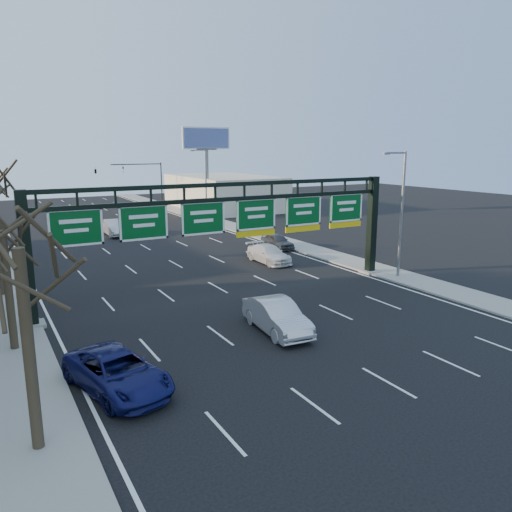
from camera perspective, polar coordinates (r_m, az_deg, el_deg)
ground at (r=25.60m, az=5.34°, el=-8.95°), size 160.00×160.00×0.00m
sidewalk_right at (r=48.48m, az=4.26°, el=1.34°), size 3.00×120.00×0.12m
lane_markings at (r=42.83m, az=-10.13°, el=-0.36°), size 21.60×120.00×0.01m
sign_gantry at (r=31.16m, az=-2.69°, el=3.75°), size 24.60×1.20×7.20m
building_right_distant at (r=77.55m, az=-3.70°, el=7.29°), size 12.00×20.00×5.00m
tree_near at (r=15.61m, az=-25.89°, el=4.55°), size 3.60×3.60×8.86m
streetlight_near at (r=36.82m, az=16.20°, el=5.31°), size 2.15×0.22×9.00m
streetlight_far at (r=65.15m, az=-5.86°, el=8.57°), size 2.15×0.22×9.00m
billboard_right at (r=70.60m, az=-5.68°, el=12.10°), size 7.00×0.50×12.00m
traffic_signal_mast at (r=77.07m, az=-15.14°, el=9.10°), size 10.16×0.54×7.00m
car_blue_suv at (r=20.51m, az=-15.57°, el=-12.67°), size 3.71×5.87×1.51m
car_silver_sedan at (r=25.65m, az=2.39°, el=-6.88°), size 2.17×5.16×1.66m
car_white_wagon at (r=40.90m, az=1.47°, el=0.24°), size 2.04×4.92×1.42m
car_grey_far at (r=46.48m, az=2.45°, el=1.70°), size 1.79×4.19×1.41m
car_silver_distant at (r=55.61m, az=-15.91°, el=3.13°), size 1.89×5.13×1.68m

